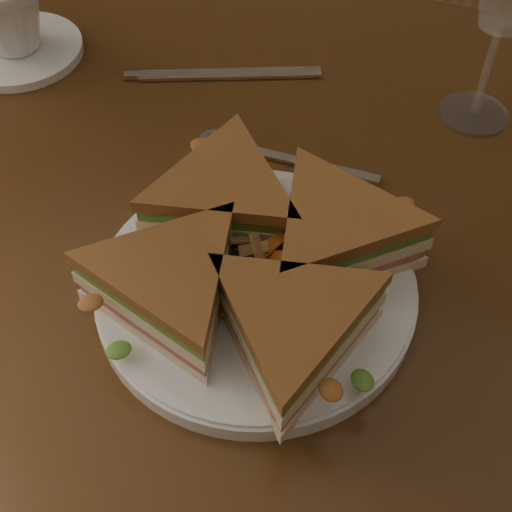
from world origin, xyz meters
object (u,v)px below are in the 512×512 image
(sandwich_wedges, at_px, (256,260))
(spoon, at_px, (244,148))
(coffee_cup, at_px, (8,15))
(table, at_px, (244,264))
(saucer, at_px, (18,50))
(knife, at_px, (216,75))
(plate, at_px, (256,288))

(sandwich_wedges, xyz_separation_m, spoon, (-0.07, 0.16, -0.04))
(spoon, xyz_separation_m, coffee_cup, (-0.30, 0.06, 0.05))
(spoon, bearing_deg, table, -71.47)
(sandwich_wedges, xyz_separation_m, saucer, (-0.37, 0.22, -0.04))
(saucer, bearing_deg, sandwich_wedges, -30.41)
(knife, bearing_deg, saucer, 167.51)
(table, bearing_deg, saucer, 159.64)
(table, relative_size, sandwich_wedges, 3.76)
(plate, bearing_deg, table, 117.56)
(knife, bearing_deg, coffee_cup, 167.51)
(plate, bearing_deg, spoon, 115.04)
(saucer, bearing_deg, plate, -30.41)
(knife, distance_m, coffee_cup, 0.23)
(spoon, relative_size, coffee_cup, 2.15)
(knife, bearing_deg, sandwich_wedges, -83.68)
(table, height_order, coffee_cup, coffee_cup)
(plate, distance_m, coffee_cup, 0.43)
(table, relative_size, spoon, 6.52)
(sandwich_wedges, bearing_deg, saucer, 149.59)
(spoon, bearing_deg, sandwich_wedges, -67.07)
(plate, height_order, spoon, plate)
(saucer, bearing_deg, table, -20.36)
(spoon, height_order, coffee_cup, coffee_cup)
(plate, distance_m, spoon, 0.18)
(sandwich_wedges, xyz_separation_m, coffee_cup, (-0.37, 0.22, 0.00))
(knife, bearing_deg, spoon, -77.41)
(plate, xyz_separation_m, coffee_cup, (-0.37, 0.22, 0.04))
(saucer, xyz_separation_m, coffee_cup, (0.00, 0.00, 0.04))
(spoon, relative_size, knife, 0.91)
(table, distance_m, sandwich_wedges, 0.18)
(plate, height_order, sandwich_wedges, sandwich_wedges)
(sandwich_wedges, height_order, saucer, sandwich_wedges)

